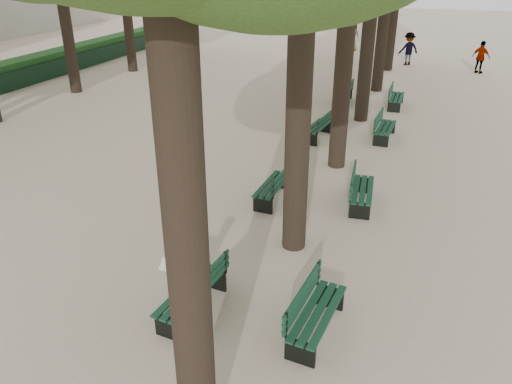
% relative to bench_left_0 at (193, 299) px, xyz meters
% --- Properties ---
extents(ground, '(120.00, 120.00, 0.00)m').
position_rel_bench_left_0_xyz_m(ground, '(-0.37, -0.16, -0.27)').
color(ground, beige).
rests_on(ground, ground).
extents(bench_left_0, '(0.76, 1.85, 0.92)m').
position_rel_bench_left_0_xyz_m(bench_left_0, '(0.00, 0.00, 0.00)').
color(bench_left_0, black).
rests_on(bench_left_0, ground).
extents(bench_left_1, '(0.65, 1.82, 0.92)m').
position_rel_bench_left_0_xyz_m(bench_left_1, '(0.00, 4.90, 0.00)').
color(bench_left_1, black).
rests_on(bench_left_1, ground).
extents(bench_left_2, '(0.78, 1.85, 0.92)m').
position_rel_bench_left_0_xyz_m(bench_left_2, '(-0.00, 10.12, 0.00)').
color(bench_left_2, black).
rests_on(bench_left_2, ground).
extents(bench_left_3, '(0.58, 1.80, 0.92)m').
position_rel_bench_left_0_xyz_m(bench_left_3, '(0.00, 15.15, 0.00)').
color(bench_left_3, black).
rests_on(bench_left_3, ground).
extents(bench_right_0, '(0.75, 1.85, 0.92)m').
position_rel_bench_left_0_xyz_m(bench_right_0, '(2.27, 0.18, 0.00)').
color(bench_right_0, black).
rests_on(bench_right_0, ground).
extents(bench_right_1, '(0.73, 1.84, 0.92)m').
position_rel_bench_left_0_xyz_m(bench_right_1, '(2.27, 5.37, 0.00)').
color(bench_right_1, black).
rests_on(bench_right_1, ground).
extents(bench_right_2, '(0.66, 1.83, 0.92)m').
position_rel_bench_left_0_xyz_m(bench_right_2, '(2.27, 10.80, 0.00)').
color(bench_right_2, black).
rests_on(bench_right_2, ground).
extents(bench_right_3, '(0.57, 1.80, 0.92)m').
position_rel_bench_left_0_xyz_m(bench_right_3, '(2.27, 15.15, 0.00)').
color(bench_right_3, black).
rests_on(bench_right_3, ground).
extents(man_with_map, '(0.67, 0.69, 1.58)m').
position_rel_bench_left_0_xyz_m(man_with_map, '(-0.08, -0.15, 0.52)').
color(man_with_map, black).
rests_on(man_with_map, ground).
extents(pedestrian_d, '(0.97, 0.60, 1.86)m').
position_rel_bench_left_0_xyz_m(pedestrian_d, '(-1.83, 28.59, 0.66)').
color(pedestrian_d, '#262628').
rests_on(pedestrian_d, ground).
extents(pedestrian_a, '(0.85, 0.93, 1.85)m').
position_rel_bench_left_0_xyz_m(pedestrian_a, '(-1.86, 25.26, 0.65)').
color(pedestrian_a, '#262628').
rests_on(pedestrian_a, ground).
extents(pedestrian_b, '(1.23, 0.93, 1.86)m').
position_rel_bench_left_0_xyz_m(pedestrian_b, '(2.06, 24.67, 0.66)').
color(pedestrian_b, '#262628').
rests_on(pedestrian_b, ground).
extents(pedestrian_c, '(1.05, 0.82, 1.73)m').
position_rel_bench_left_0_xyz_m(pedestrian_c, '(5.96, 23.61, 0.59)').
color(pedestrian_c, '#262628').
rests_on(pedestrian_c, ground).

